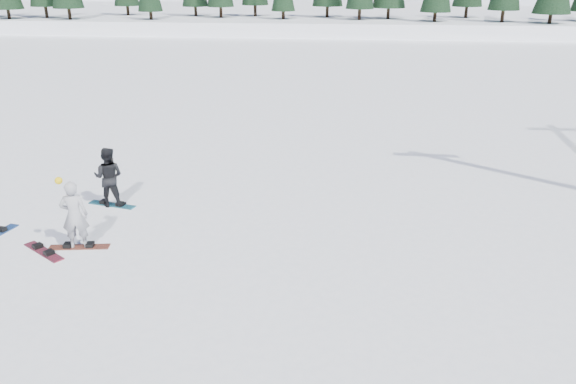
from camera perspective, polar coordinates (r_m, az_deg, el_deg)
The scene contains 7 objects.
ground at distance 15.27m, azimuth -15.69°, elevation -4.56°, with size 420.00×420.00×0.00m, color white.
alpine_backdrop at distance 203.59m, azimuth 1.63°, elevation 15.62°, with size 412.50×227.00×53.20m.
snowboarder_woman at distance 14.82m, azimuth -20.90°, elevation -2.19°, with size 0.74×0.59×1.93m.
snowboarder_man at distance 17.25m, azimuth -17.76°, elevation 1.47°, with size 0.87×0.68×1.79m, color black.
snowboard_woman at distance 15.18m, azimuth -20.45°, elevation -5.26°, with size 1.50×0.28×0.03m, color brown.
snowboard_man at distance 17.56m, azimuth -17.44°, elevation -1.24°, with size 1.50×0.28×0.03m, color #186F85.
snowboard_loose_b at distance 15.27m, azimuth -23.57°, elevation -5.57°, with size 1.50×0.28×0.03m, color maroon.
Camera 1 is at (5.58, -12.65, 6.47)m, focal length 35.00 mm.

